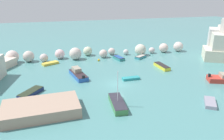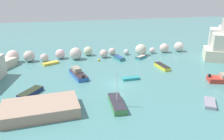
{
  "view_description": "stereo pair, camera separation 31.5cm",
  "coord_description": "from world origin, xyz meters",
  "px_view_note": "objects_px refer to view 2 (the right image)",
  "views": [
    {
      "loc": [
        -9.49,
        -33.82,
        15.1
      ],
      "look_at": [
        0.0,
        4.19,
        1.0
      ],
      "focal_mm": 36.64,
      "sensor_mm": 36.0,
      "label": 1
    },
    {
      "loc": [
        -9.18,
        -33.89,
        15.1
      ],
      "look_at": [
        0.0,
        4.19,
        1.0
      ],
      "focal_mm": 36.64,
      "sensor_mm": 36.0,
      "label": 2
    }
  ],
  "objects_px": {
    "moored_boat_3": "(119,58)",
    "moored_boat_9": "(31,92)",
    "moored_boat_6": "(117,103)",
    "moored_boat_7": "(131,78)",
    "stone_dock": "(40,108)",
    "moored_boat_4": "(51,63)",
    "moored_boat_10": "(162,66)",
    "moored_boat_0": "(141,57)",
    "channel_buoy": "(99,60)",
    "moored_boat_8": "(221,79)",
    "moored_boat_5": "(78,74)",
    "moored_boat_1": "(210,103)"
  },
  "relations": [
    {
      "from": "moored_boat_3",
      "to": "moored_boat_8",
      "type": "relative_size",
      "value": 0.76
    },
    {
      "from": "channel_buoy",
      "to": "moored_boat_3",
      "type": "relative_size",
      "value": 0.15
    },
    {
      "from": "moored_boat_4",
      "to": "moored_boat_5",
      "type": "bearing_deg",
      "value": 95.54
    },
    {
      "from": "moored_boat_1",
      "to": "moored_boat_8",
      "type": "distance_m",
      "value": 9.58
    },
    {
      "from": "moored_boat_9",
      "to": "moored_boat_10",
      "type": "bearing_deg",
      "value": -38.76
    },
    {
      "from": "moored_boat_0",
      "to": "moored_boat_6",
      "type": "height_order",
      "value": "moored_boat_6"
    },
    {
      "from": "moored_boat_9",
      "to": "moored_boat_0",
      "type": "bearing_deg",
      "value": -22.06
    },
    {
      "from": "moored_boat_0",
      "to": "moored_boat_3",
      "type": "xyz_separation_m",
      "value": [
        -5.13,
        0.18,
        0.04
      ]
    },
    {
      "from": "moored_boat_1",
      "to": "moored_boat_10",
      "type": "relative_size",
      "value": 0.78
    },
    {
      "from": "moored_boat_1",
      "to": "moored_boat_8",
      "type": "height_order",
      "value": "moored_boat_8"
    },
    {
      "from": "moored_boat_0",
      "to": "stone_dock",
      "type": "bearing_deg",
      "value": 7.77
    },
    {
      "from": "channel_buoy",
      "to": "moored_boat_4",
      "type": "height_order",
      "value": "channel_buoy"
    },
    {
      "from": "moored_boat_6",
      "to": "moored_boat_8",
      "type": "height_order",
      "value": "moored_boat_6"
    },
    {
      "from": "moored_boat_0",
      "to": "moored_boat_9",
      "type": "distance_m",
      "value": 26.69
    },
    {
      "from": "moored_boat_5",
      "to": "moored_boat_8",
      "type": "height_order",
      "value": "moored_boat_5"
    },
    {
      "from": "moored_boat_9",
      "to": "stone_dock",
      "type": "bearing_deg",
      "value": -127.3
    },
    {
      "from": "moored_boat_4",
      "to": "moored_boat_7",
      "type": "distance_m",
      "value": 18.31
    },
    {
      "from": "moored_boat_4",
      "to": "moored_boat_7",
      "type": "xyz_separation_m",
      "value": [
        13.72,
        -12.13,
        -0.01
      ]
    },
    {
      "from": "moored_boat_5",
      "to": "moored_boat_6",
      "type": "bearing_deg",
      "value": -175.03
    },
    {
      "from": "moored_boat_0",
      "to": "moored_boat_3",
      "type": "height_order",
      "value": "moored_boat_3"
    },
    {
      "from": "moored_boat_0",
      "to": "moored_boat_1",
      "type": "height_order",
      "value": "moored_boat_0"
    },
    {
      "from": "channel_buoy",
      "to": "moored_boat_10",
      "type": "distance_m",
      "value": 13.66
    },
    {
      "from": "moored_boat_6",
      "to": "moored_boat_7",
      "type": "bearing_deg",
      "value": -25.77
    },
    {
      "from": "moored_boat_1",
      "to": "moored_boat_9",
      "type": "distance_m",
      "value": 25.85
    },
    {
      "from": "moored_boat_8",
      "to": "moored_boat_10",
      "type": "relative_size",
      "value": 1.02
    },
    {
      "from": "moored_boat_3",
      "to": "moored_boat_9",
      "type": "height_order",
      "value": "moored_boat_9"
    },
    {
      "from": "moored_boat_7",
      "to": "moored_boat_0",
      "type": "bearing_deg",
      "value": -119.28
    },
    {
      "from": "moored_boat_3",
      "to": "moored_boat_4",
      "type": "distance_m",
      "value": 14.87
    },
    {
      "from": "moored_boat_4",
      "to": "moored_boat_10",
      "type": "distance_m",
      "value": 23.02
    },
    {
      "from": "moored_boat_4",
      "to": "moored_boat_9",
      "type": "bearing_deg",
      "value": 54.4
    },
    {
      "from": "stone_dock",
      "to": "moored_boat_3",
      "type": "distance_m",
      "value": 25.7
    },
    {
      "from": "moored_boat_0",
      "to": "moored_boat_7",
      "type": "relative_size",
      "value": 1.03
    },
    {
      "from": "moored_boat_3",
      "to": "moored_boat_4",
      "type": "xyz_separation_m",
      "value": [
        -14.86,
        0.09,
        -0.1
      ]
    },
    {
      "from": "stone_dock",
      "to": "moored_boat_7",
      "type": "bearing_deg",
      "value": 29.11
    },
    {
      "from": "moored_boat_9",
      "to": "moored_boat_3",
      "type": "bearing_deg",
      "value": -14.85
    },
    {
      "from": "moored_boat_3",
      "to": "moored_boat_9",
      "type": "distance_m",
      "value": 22.59
    },
    {
      "from": "moored_boat_3",
      "to": "moored_boat_9",
      "type": "bearing_deg",
      "value": -66.23
    },
    {
      "from": "moored_boat_8",
      "to": "moored_boat_10",
      "type": "distance_m",
      "value": 11.09
    },
    {
      "from": "channel_buoy",
      "to": "moored_boat_4",
      "type": "bearing_deg",
      "value": 178.71
    },
    {
      "from": "moored_boat_0",
      "to": "moored_boat_5",
      "type": "xyz_separation_m",
      "value": [
        -15.09,
        -8.19,
        0.24
      ]
    },
    {
      "from": "moored_boat_1",
      "to": "moored_boat_7",
      "type": "height_order",
      "value": "moored_boat_1"
    },
    {
      "from": "moored_boat_0",
      "to": "moored_boat_5",
      "type": "relative_size",
      "value": 0.54
    },
    {
      "from": "channel_buoy",
      "to": "moored_boat_10",
      "type": "relative_size",
      "value": 0.12
    },
    {
      "from": "stone_dock",
      "to": "moored_boat_8",
      "type": "bearing_deg",
      "value": 7.11
    },
    {
      "from": "moored_boat_5",
      "to": "moored_boat_8",
      "type": "xyz_separation_m",
      "value": [
        23.37,
        -8.2,
        -0.01
      ]
    },
    {
      "from": "moored_boat_0",
      "to": "moored_boat_6",
      "type": "relative_size",
      "value": 0.59
    },
    {
      "from": "moored_boat_3",
      "to": "moored_boat_4",
      "type": "bearing_deg",
      "value": -105.28
    },
    {
      "from": "stone_dock",
      "to": "channel_buoy",
      "type": "distance_m",
      "value": 23.03
    },
    {
      "from": "moored_boat_8",
      "to": "moored_boat_7",
      "type": "bearing_deg",
      "value": -178.22
    },
    {
      "from": "moored_boat_6",
      "to": "moored_boat_10",
      "type": "distance_m",
      "value": 18.2
    }
  ]
}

